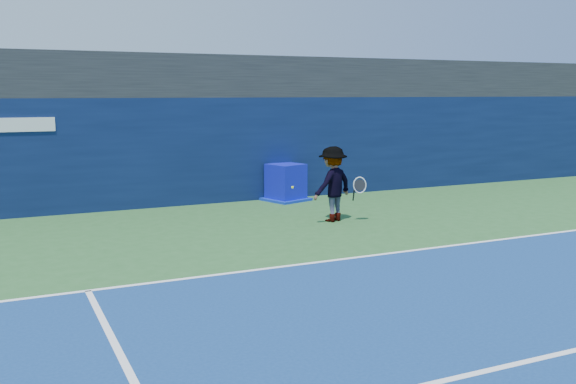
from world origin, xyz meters
name	(u,v)px	position (x,y,z in m)	size (l,w,h in m)	color
ground	(461,304)	(0.00, 0.00, 0.00)	(80.00, 80.00, 0.00)	#295A28
baseline	(358,257)	(0.00, 3.00, 0.01)	(24.00, 0.10, 0.01)	white
service_line	(569,352)	(0.00, -2.00, 0.01)	(24.00, 0.10, 0.01)	white
stadium_band	(214,77)	(0.00, 11.50, 3.60)	(36.00, 3.00, 1.20)	black
back_wall_assembly	(226,149)	(0.00, 10.50, 1.50)	(36.00, 1.03, 3.00)	#0B173C
equipment_cart	(286,184)	(1.52, 9.62, 0.49)	(1.42, 1.42, 1.08)	#0C0FAC
tennis_player	(333,184)	(1.29, 6.35, 0.92)	(1.44, 1.05, 1.85)	white
tennis_ball	(292,187)	(-0.02, 5.89, 0.99)	(0.06, 0.06, 0.06)	#C0D117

